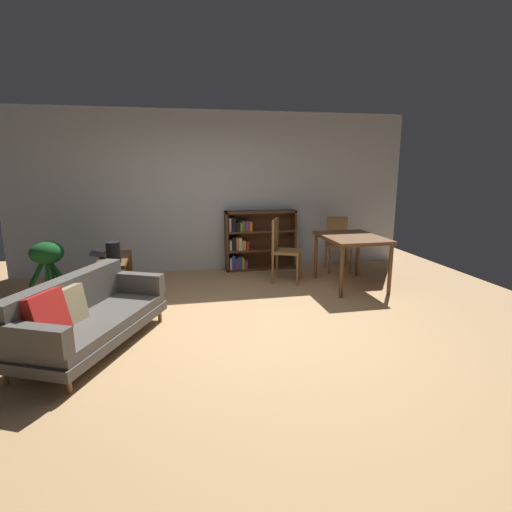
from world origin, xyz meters
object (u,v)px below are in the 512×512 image
Objects in this scene: dining_chair_near at (282,247)px; bookshelf at (255,241)px; media_console at (115,278)px; open_laptop at (107,255)px; fabric_couch at (84,315)px; dining_chair_far at (338,240)px; potted_floor_plant at (48,264)px; desk_speaker at (114,252)px; dining_table at (352,242)px.

dining_chair_near is 0.80× the size of bookshelf.
media_console is 0.34m from open_laptop.
bookshelf is at bearing 50.12° from fabric_couch.
media_console is 3.71m from dining_chair_far.
potted_floor_plant is at bearing 173.96° from media_console.
fabric_couch is at bearing -147.18° from dining_chair_far.
desk_speaker reaches higher than fabric_couch.
dining_table is at bearing -2.74° from potted_floor_plant.
dining_table is 0.91× the size of bookshelf.
dining_chair_far is (3.57, 1.13, -0.18)m from desk_speaker.
desk_speaker is at bearing -23.41° from potted_floor_plant.
media_console is at bearing 178.09° from dining_table.
desk_speaker is at bearing -165.25° from dining_chair_near.
bookshelf is at bearing 20.03° from potted_floor_plant.
fabric_couch is 1.90× the size of media_console.
dining_chair_near reaches higher than open_laptop.
dining_table is at bearing -101.41° from dining_chair_far.
desk_speaker is (0.14, -0.41, 0.12)m from open_laptop.
dining_table is at bearing -25.53° from dining_chair_near.
media_console is 0.52m from desk_speaker.
open_laptop is at bearing 89.61° from fabric_couch.
bookshelf is (-0.25, 0.87, -0.05)m from dining_chair_near.
bookshelf is at bearing 28.67° from media_console.
potted_floor_plant reaches higher than dining_table.
desk_speaker is 1.00m from potted_floor_plant.
dining_chair_far is at bearing 17.54° from desk_speaker.
desk_speaker is 2.52m from dining_chair_near.
open_laptop reaches higher than media_console.
desk_speaker is 2.66m from bookshelf.
open_laptop is 0.37× the size of dining_table.
dining_table reaches higher than open_laptop.
media_console is (0.11, 1.57, -0.06)m from fabric_couch.
dining_table reaches higher than fabric_couch.
dining_chair_far is (3.72, 2.40, 0.18)m from fabric_couch.
dining_chair_near reaches higher than media_console.
fabric_couch is 1.71× the size of dining_table.
desk_speaker is (0.04, -0.30, 0.43)m from media_console.
open_laptop is 0.45m from desk_speaker.
dining_chair_far reaches higher than desk_speaker.
dining_chair_near is (2.47, 0.34, 0.27)m from media_console.
dining_chair_near is at bearing 5.18° from open_laptop.
dining_chair_far is (3.71, 0.72, -0.07)m from open_laptop.
bookshelf is (3.08, 1.12, -0.01)m from potted_floor_plant.
potted_floor_plant is at bearing -178.83° from open_laptop.
desk_speaker reaches higher than dining_table.
dining_chair_far is (3.61, 0.83, 0.24)m from media_console.
dining_table is at bearing -47.80° from bookshelf.
potted_floor_plant is 4.29m from dining_table.
media_console is at bearing -151.33° from bookshelf.
dining_chair_near is 1.07× the size of dining_chair_far.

